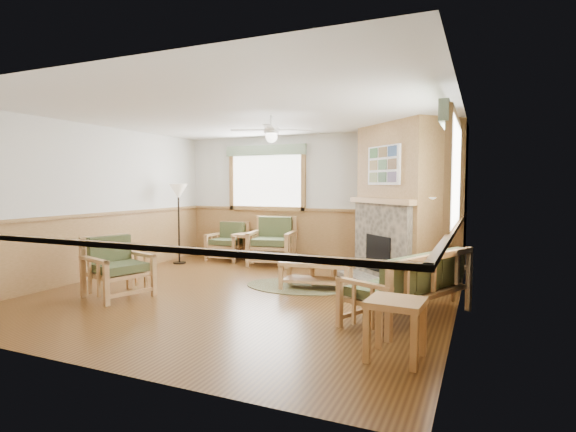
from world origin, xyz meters
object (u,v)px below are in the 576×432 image
at_px(armchair_back_right, 272,241).
at_px(end_table_chairs, 248,248).
at_px(sofa, 408,285).
at_px(armchair_left, 118,267).
at_px(floor_lamp_right, 425,243).
at_px(armchair_back_left, 228,241).
at_px(footstool, 323,272).
at_px(floor_lamp_left, 179,224).
at_px(end_table_sofa, 395,329).
at_px(coffee_table, 316,275).

height_order(armchair_back_right, end_table_chairs, armchair_back_right).
height_order(sofa, armchair_left, armchair_left).
height_order(end_table_chairs, floor_lamp_right, floor_lamp_right).
relative_size(sofa, armchair_back_left, 2.22).
height_order(armchair_back_right, footstool, armchair_back_right).
distance_m(armchair_back_right, end_table_chairs, 0.68).
bearing_deg(floor_lamp_left, armchair_back_right, 20.14).
xyz_separation_m(sofa, floor_lamp_left, (-5.00, 2.04, 0.42)).
height_order(sofa, floor_lamp_right, floor_lamp_right).
bearing_deg(footstool, armchair_left, -139.82).
height_order(end_table_chairs, end_table_sofa, end_table_chairs).
distance_m(end_table_sofa, footstool, 3.33).
xyz_separation_m(armchair_left, coffee_table, (2.51, 1.63, -0.22)).
bearing_deg(floor_lamp_left, floor_lamp_right, -4.05).
xyz_separation_m(sofa, end_table_chairs, (-3.81, 2.84, -0.12)).
relative_size(end_table_sofa, floor_lamp_left, 0.34).
bearing_deg(sofa, armchair_left, -57.04).
bearing_deg(footstool, end_table_chairs, 147.84).
distance_m(end_table_chairs, end_table_sofa, 5.76).
bearing_deg(footstool, end_table_sofa, -59.03).
xyz_separation_m(armchair_back_right, armchair_left, (-0.91, -3.33, -0.05)).
bearing_deg(end_table_chairs, armchair_left, -94.49).
bearing_deg(end_table_chairs, floor_lamp_left, -146.18).
bearing_deg(armchair_back_left, coffee_table, -35.88).
distance_m(footstool, floor_lamp_right, 1.73).
bearing_deg(end_table_chairs, armchair_back_right, -11.12).
bearing_deg(floor_lamp_right, armchair_back_right, 162.05).
bearing_deg(coffee_table, armchair_back_right, 126.13).
xyz_separation_m(end_table_chairs, floor_lamp_left, (-1.19, -0.80, 0.54)).
relative_size(armchair_back_left, armchair_left, 0.93).
height_order(end_table_chairs, footstool, end_table_chairs).
xyz_separation_m(armchair_left, end_table_chairs, (0.27, 3.46, -0.14)).
relative_size(armchair_back_left, armchair_back_right, 0.84).
xyz_separation_m(end_table_sofa, footstool, (-1.71, 2.86, -0.09)).
relative_size(armchair_back_left, end_table_sofa, 1.43).
xyz_separation_m(end_table_chairs, floor_lamp_right, (3.82, -1.15, 0.43)).
xyz_separation_m(coffee_table, end_table_sofa, (1.67, -2.41, 0.07)).
xyz_separation_m(end_table_chairs, footstool, (2.19, -1.38, -0.11)).
height_order(armchair_left, end_table_sofa, armchair_left).
distance_m(end_table_chairs, floor_lamp_left, 1.54).
height_order(footstool, floor_lamp_left, floor_lamp_left).
bearing_deg(coffee_table, footstool, 88.49).
relative_size(coffee_table, floor_lamp_left, 0.66).
distance_m(armchair_left, end_table_chairs, 3.47).
bearing_deg(sofa, end_table_sofa, 28.33).
bearing_deg(floor_lamp_right, end_table_chairs, 163.17).
bearing_deg(end_table_sofa, armchair_left, 169.50).
distance_m(armchair_left, end_table_sofa, 4.25).
xyz_separation_m(end_table_sofa, floor_lamp_right, (-0.09, 3.08, 0.45)).
bearing_deg(armchair_back_right, footstool, -49.89).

